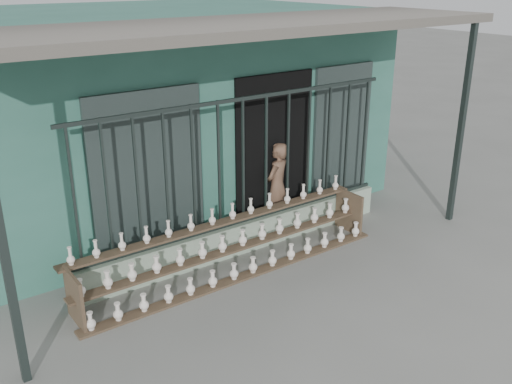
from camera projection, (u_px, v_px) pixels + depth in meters
ground at (302, 288)px, 7.30m from camera, size 60.00×60.00×0.00m
workshop_building at (148, 104)px, 9.91m from camera, size 7.40×6.60×3.21m
parapet_wall at (244, 236)px, 8.20m from camera, size 5.00×0.20×0.45m
security_fence at (243, 162)px, 7.79m from camera, size 5.00×0.04×1.80m
shelf_rack at (233, 246)px, 7.59m from camera, size 4.50×0.68×0.85m
elderly_woman at (277, 186)px, 8.78m from camera, size 0.60×0.51×1.38m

